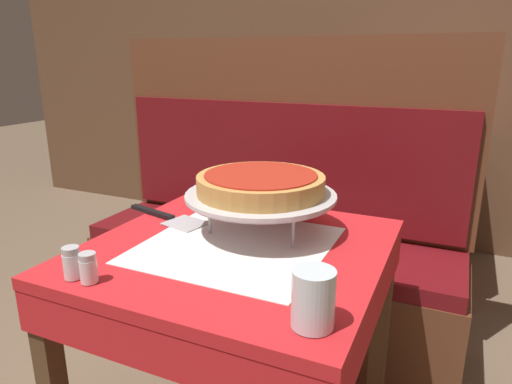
{
  "coord_description": "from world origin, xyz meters",
  "views": [
    {
      "loc": [
        0.49,
        -0.96,
        1.19
      ],
      "look_at": [
        0.02,
        0.08,
        0.85
      ],
      "focal_mm": 32.0,
      "sensor_mm": 36.0,
      "label": 1
    }
  ],
  "objects": [
    {
      "name": "pepper_shaker",
      "position": [
        -0.19,
        -0.31,
        0.76
      ],
      "size": [
        0.04,
        0.04,
        0.07
      ],
      "color": "silver",
      "rests_on": "dining_table_front"
    },
    {
      "name": "pizza_pan_stand",
      "position": [
        0.02,
        0.11,
        0.83
      ],
      "size": [
        0.4,
        0.4,
        0.11
      ],
      "color": "#ADADB2",
      "rests_on": "dining_table_front"
    },
    {
      "name": "salt_shaker",
      "position": [
        -0.24,
        -0.31,
        0.76
      ],
      "size": [
        0.04,
        0.04,
        0.07
      ],
      "color": "silver",
      "rests_on": "dining_table_front"
    },
    {
      "name": "water_glass_near",
      "position": [
        0.29,
        -0.27,
        0.78
      ],
      "size": [
        0.08,
        0.08,
        0.11
      ],
      "color": "silver",
      "rests_on": "dining_table_front"
    },
    {
      "name": "booth_bench",
      "position": [
        -0.19,
        0.71,
        0.37
      ],
      "size": [
        1.56,
        0.45,
        1.27
      ],
      "color": "brown",
      "rests_on": "ground_plane"
    },
    {
      "name": "back_wall_panel",
      "position": [
        0.0,
        2.06,
        1.2
      ],
      "size": [
        6.0,
        0.04,
        2.4
      ],
      "primitive_type": "cube",
      "color": "brown",
      "rests_on": "ground_plane"
    },
    {
      "name": "napkin_holder",
      "position": [
        0.02,
        0.32,
        0.77
      ],
      "size": [
        0.1,
        0.05,
        0.09
      ],
      "color": "#B2B2B7",
      "rests_on": "dining_table_front"
    },
    {
      "name": "dining_table_front",
      "position": [
        0.0,
        0.0,
        0.63
      ],
      "size": [
        0.73,
        0.73,
        0.73
      ],
      "color": "red",
      "rests_on": "ground_plane"
    },
    {
      "name": "dining_table_rear",
      "position": [
        0.21,
        1.58,
        0.61
      ],
      "size": [
        0.77,
        0.77,
        0.72
      ],
      "color": "red",
      "rests_on": "ground_plane"
    },
    {
      "name": "condiment_caddy",
      "position": [
        0.2,
        1.49,
        0.76
      ],
      "size": [
        0.14,
        0.14,
        0.18
      ],
      "color": "black",
      "rests_on": "dining_table_rear"
    },
    {
      "name": "pizza_server",
      "position": [
        -0.27,
        0.09,
        0.73
      ],
      "size": [
        0.3,
        0.12,
        0.01
      ],
      "color": "#BCBCC1",
      "rests_on": "dining_table_front"
    },
    {
      "name": "deep_dish_pizza",
      "position": [
        0.02,
        0.11,
        0.86
      ],
      "size": [
        0.34,
        0.34,
        0.05
      ],
      "color": "#C68E47",
      "rests_on": "pizza_pan_stand"
    }
  ]
}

